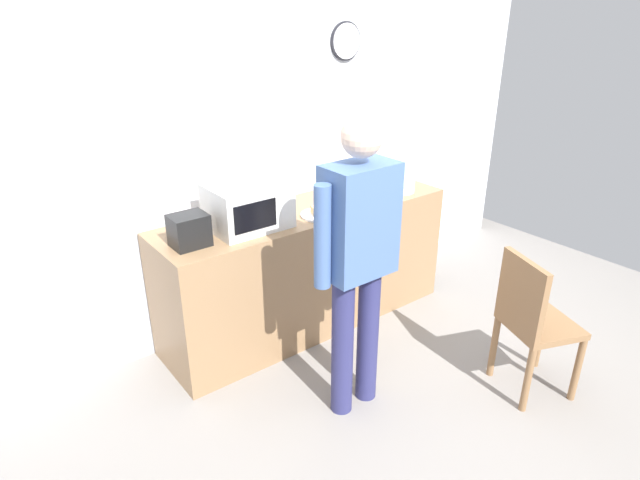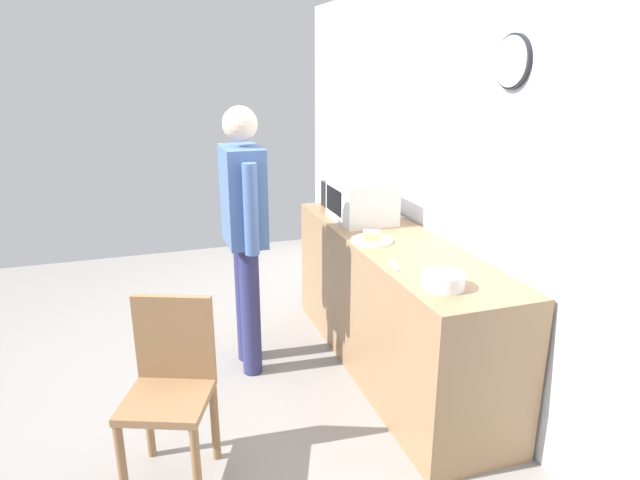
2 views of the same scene
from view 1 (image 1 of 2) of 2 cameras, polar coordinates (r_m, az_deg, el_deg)
name	(u,v)px [view 1 (image 1 of 2)]	position (r m, az deg, el deg)	size (l,w,h in m)	color
ground_plane	(418,407)	(3.49, 10.54, -17.28)	(6.00, 6.00, 0.00)	gray
back_wall	(270,150)	(3.99, -5.36, 9.60)	(5.40, 0.13, 2.60)	silver
kitchen_counter	(307,267)	(4.01, -1.36, -2.95)	(2.25, 0.62, 0.94)	#93704C
microwave	(248,206)	(3.48, -7.76, 3.68)	(0.50, 0.39, 0.30)	silver
sandwich_plate	(320,213)	(3.69, 0.01, 2.88)	(0.27, 0.27, 0.07)	white
salad_bowl	(401,187)	(4.23, 8.68, 5.71)	(0.22, 0.22, 0.08)	white
toaster	(189,230)	(3.29, -13.89, 1.00)	(0.22, 0.18, 0.20)	black
fork_utensil	(223,214)	(3.79, -10.43, 2.81)	(0.17, 0.02, 0.01)	silver
spoon_utensil	(374,204)	(3.93, 5.85, 3.89)	(0.17, 0.02, 0.01)	silver
person_standing	(358,250)	(2.92, 4.13, -1.05)	(0.59, 0.24, 1.79)	navy
wooden_chair	(531,319)	(3.52, 21.78, -7.93)	(0.52, 0.52, 0.94)	olive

